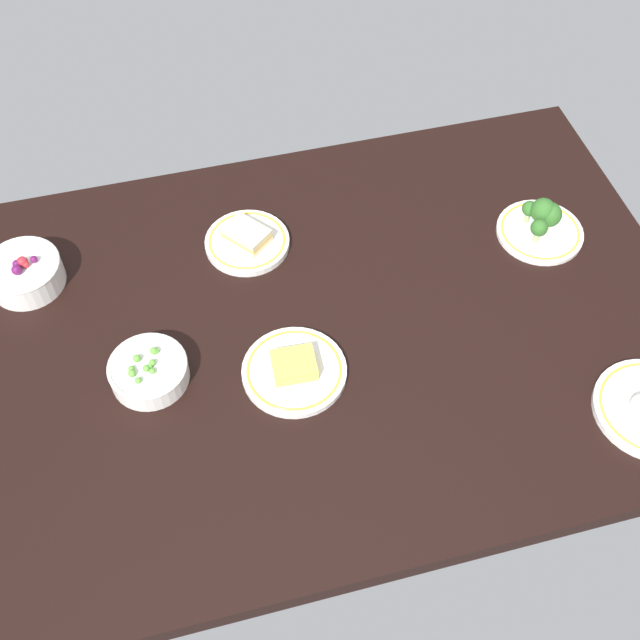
{
  "coord_description": "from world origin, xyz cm",
  "views": [
    {
      "loc": [
        23.03,
        88.96,
        129.23
      ],
      "look_at": [
        0.0,
        0.0,
        6.0
      ],
      "focal_mm": 45.3,
      "sensor_mm": 36.0,
      "label": 1
    }
  ],
  "objects_px": {
    "bowl_berries": "(25,272)",
    "plate_sandwich": "(247,240)",
    "bowl_peas": "(149,371)",
    "plate_broccoli": "(541,224)",
    "plate_cheese": "(294,370)"
  },
  "relations": [
    {
      "from": "bowl_berries",
      "to": "plate_broccoli",
      "type": "bearing_deg",
      "value": 172.91
    },
    {
      "from": "bowl_berries",
      "to": "plate_broccoli",
      "type": "xyz_separation_m",
      "value": [
        -1.05,
        0.13,
        -0.01
      ]
    },
    {
      "from": "plate_broccoli",
      "to": "plate_cheese",
      "type": "bearing_deg",
      "value": 20.26
    },
    {
      "from": "plate_broccoli",
      "to": "plate_cheese",
      "type": "relative_size",
      "value": 0.93
    },
    {
      "from": "bowl_berries",
      "to": "plate_cheese",
      "type": "distance_m",
      "value": 0.58
    },
    {
      "from": "bowl_berries",
      "to": "plate_sandwich",
      "type": "bearing_deg",
      "value": 178.62
    },
    {
      "from": "bowl_berries",
      "to": "bowl_peas",
      "type": "distance_m",
      "value": 0.36
    },
    {
      "from": "bowl_berries",
      "to": "bowl_peas",
      "type": "relative_size",
      "value": 1.03
    },
    {
      "from": "bowl_berries",
      "to": "plate_sandwich",
      "type": "relative_size",
      "value": 0.86
    },
    {
      "from": "bowl_peas",
      "to": "plate_broccoli",
      "type": "relative_size",
      "value": 0.8
    },
    {
      "from": "bowl_peas",
      "to": "plate_broccoli",
      "type": "height_order",
      "value": "plate_broccoli"
    },
    {
      "from": "bowl_peas",
      "to": "plate_cheese",
      "type": "height_order",
      "value": "bowl_peas"
    },
    {
      "from": "bowl_peas",
      "to": "plate_broccoli",
      "type": "distance_m",
      "value": 0.85
    },
    {
      "from": "plate_broccoli",
      "to": "plate_sandwich",
      "type": "distance_m",
      "value": 0.61
    },
    {
      "from": "bowl_berries",
      "to": "plate_sandwich",
      "type": "height_order",
      "value": "bowl_berries"
    }
  ]
}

